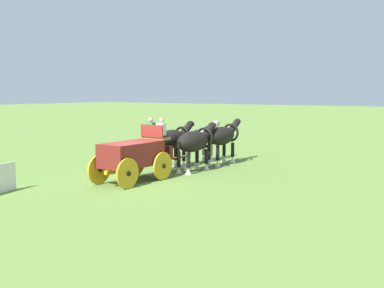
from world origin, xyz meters
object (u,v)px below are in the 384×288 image
(draft_horse_rear_near, at_px, (173,140))
(draft_horse_lead_near, at_px, (202,138))
(show_wagon, at_px, (134,154))
(draft_horse_lead_off, at_px, (222,137))
(draft_horse_rear_off, at_px, (194,142))

(draft_horse_rear_near, bearing_deg, draft_horse_lead_near, -0.55)
(show_wagon, relative_size, draft_horse_rear_near, 1.84)
(show_wagon, bearing_deg, draft_horse_rear_near, 9.80)
(draft_horse_lead_near, height_order, draft_horse_lead_off, draft_horse_lead_off)
(draft_horse_rear_off, xyz_separation_m, draft_horse_lead_near, (2.63, 1.27, -0.08))
(draft_horse_rear_off, height_order, draft_horse_lead_off, draft_horse_lead_off)
(draft_horse_rear_off, height_order, draft_horse_lead_near, draft_horse_rear_off)
(show_wagon, distance_m, draft_horse_rear_off, 3.61)
(show_wagon, bearing_deg, draft_horse_rear_off, -10.94)
(draft_horse_lead_near, distance_m, draft_horse_lead_off, 1.31)
(draft_horse_rear_near, height_order, draft_horse_rear_off, draft_horse_rear_near)
(draft_horse_rear_near, height_order, draft_horse_lead_near, draft_horse_rear_near)
(show_wagon, height_order, draft_horse_lead_near, show_wagon)
(show_wagon, height_order, draft_horse_rear_off, show_wagon)
(show_wagon, height_order, draft_horse_rear_near, show_wagon)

